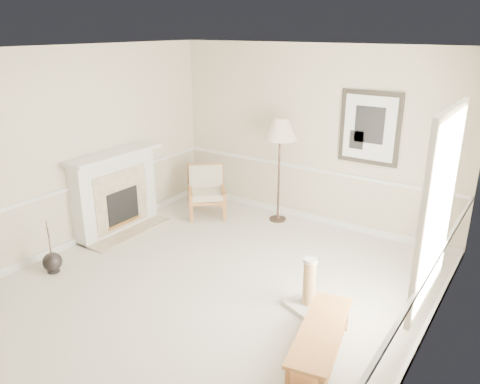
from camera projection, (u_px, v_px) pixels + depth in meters
The scene contains 8 objects.
ground at pixel (211, 288), 5.93m from camera, with size 5.50×5.50×0.00m, color silver.
room at pixel (221, 145), 5.29m from camera, with size 5.04×5.54×2.92m.
fireplace at pixel (116, 193), 7.42m from camera, with size 0.64×1.64×1.31m.
floor_vase at pixel (52, 262), 6.28m from camera, with size 0.26×0.26×0.76m.
armchair at pixel (206, 189), 8.17m from camera, with size 0.93×0.93×0.85m.
floor_lamp at pixel (280, 132), 7.50m from camera, with size 0.66×0.66×1.76m.
bench at pixel (320, 339), 4.57m from camera, with size 0.64×1.35×0.37m.
scratching_post at pixel (309, 292), 5.46m from camera, with size 0.59×0.59×0.64m.
Camera 1 is at (3.20, -4.08, 3.14)m, focal length 35.00 mm.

